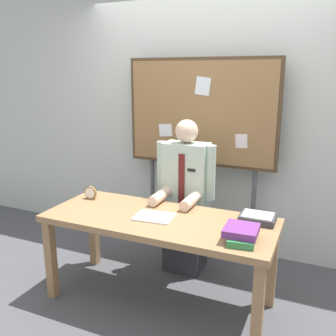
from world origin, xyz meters
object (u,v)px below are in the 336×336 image
bulletin_board (201,115)px  book_stack (241,234)px  open_notebook (154,217)px  paper_tray (258,218)px  desk (159,228)px  person (185,203)px  desk_clock (91,193)px

bulletin_board → book_stack: (0.67, -1.10, -0.63)m
open_notebook → paper_tray: size_ratio=1.12×
desk → book_stack: 0.70m
person → paper_tray: bearing=-26.1°
desk → paper_tray: bearing=17.2°
open_notebook → paper_tray: paper_tray is taller
book_stack → desk_clock: (-1.40, 0.30, 0.00)m
paper_tray → desk: bearing=-162.8°
book_stack → paper_tray: (0.04, 0.37, -0.02)m
desk_clock → paper_tray: desk_clock is taller
book_stack → open_notebook: book_stack is taller
book_stack → paper_tray: bearing=84.0°
person → book_stack: (0.67, -0.72, 0.12)m
person → book_stack: bearing=-47.0°
bulletin_board → desk_clock: bearing=-132.1°
bulletin_board → person: bearing=-90.0°
desk → open_notebook: (-0.03, -0.02, 0.09)m
bulletin_board → open_notebook: bearing=-91.8°
desk → person: 0.57m
person → open_notebook: bearing=-93.0°
person → desk_clock: (-0.73, -0.42, 0.12)m
desk_clock → paper_tray: 1.44m
paper_tray → open_notebook: bearing=-162.1°
book_stack → paper_tray: 0.37m
bulletin_board → desk_clock: 1.26m
open_notebook → desk_clock: size_ratio=2.52×
book_stack → open_notebook: (-0.70, 0.13, -0.04)m
person → paper_tray: 0.80m
desk_clock → person: bearing=30.1°
person → open_notebook: size_ratio=4.83×
desk → bulletin_board: (0.00, 0.95, 0.77)m
open_notebook → book_stack: bearing=-10.5°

